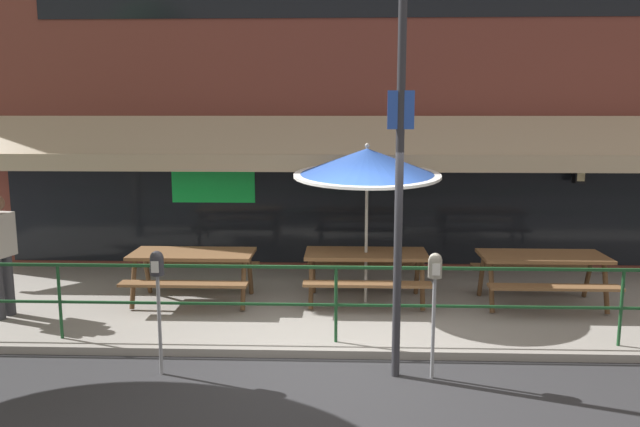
{
  "coord_description": "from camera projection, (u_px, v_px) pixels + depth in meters",
  "views": [
    {
      "loc": [
        0.08,
        -7.07,
        2.93
      ],
      "look_at": [
        -0.24,
        1.6,
        1.5
      ],
      "focal_mm": 35.0,
      "sensor_mm": 36.0,
      "label": 1
    }
  ],
  "objects": [
    {
      "name": "patio_deck",
      "position": [
        337.0,
        304.0,
        9.42
      ],
      "size": [
        15.0,
        4.0,
        0.1
      ],
      "primitive_type": "cube",
      "color": "gray",
      "rests_on": "ground"
    },
    {
      "name": "pedestrian_walking",
      "position": [
        0.0,
        250.0,
        8.52
      ],
      "size": [
        0.32,
        0.61,
        1.71
      ],
      "color": "#333338",
      "rests_on": "patio_deck"
    },
    {
      "name": "restaurant_building",
      "position": [
        339.0,
        68.0,
        11.02
      ],
      "size": [
        15.0,
        1.6,
        7.43
      ],
      "color": "brown",
      "rests_on": "ground"
    },
    {
      "name": "parking_meter_near",
      "position": [
        157.0,
        275.0,
        6.84
      ],
      "size": [
        0.15,
        0.16,
        1.42
      ],
      "color": "gray",
      "rests_on": "ground"
    },
    {
      "name": "patio_railing",
      "position": [
        336.0,
        287.0,
        7.62
      ],
      "size": [
        13.84,
        0.04,
        0.97
      ],
      "color": "#194723",
      "rests_on": "patio_deck"
    },
    {
      "name": "ground_plane",
      "position": [
        335.0,
        359.0,
        7.45
      ],
      "size": [
        120.0,
        120.0,
        0.0
      ],
      "primitive_type": "plane",
      "color": "#2D2D30"
    },
    {
      "name": "picnic_table_centre",
      "position": [
        366.0,
        263.0,
        9.25
      ],
      "size": [
        1.8,
        1.42,
        0.76
      ],
      "color": "brown",
      "rests_on": "patio_deck"
    },
    {
      "name": "picnic_table_left",
      "position": [
        193.0,
        263.0,
        9.25
      ],
      "size": [
        1.8,
        1.42,
        0.76
      ],
      "color": "brown",
      "rests_on": "patio_deck"
    },
    {
      "name": "patio_umbrella_centre",
      "position": [
        367.0,
        163.0,
        9.01
      ],
      "size": [
        2.14,
        2.14,
        2.38
      ],
      "color": "#B7B2A8",
      "rests_on": "patio_deck"
    },
    {
      "name": "street_sign_pole",
      "position": [
        399.0,
        190.0,
        6.64
      ],
      "size": [
        0.28,
        0.09,
        4.08
      ],
      "color": "#2D2D33",
      "rests_on": "ground"
    },
    {
      "name": "parking_meter_far",
      "position": [
        435.0,
        278.0,
        6.73
      ],
      "size": [
        0.15,
        0.16,
        1.42
      ],
      "color": "gray",
      "rests_on": "ground"
    },
    {
      "name": "picnic_table_right",
      "position": [
        542.0,
        265.0,
        9.09
      ],
      "size": [
        1.8,
        1.42,
        0.76
      ],
      "color": "brown",
      "rests_on": "patio_deck"
    }
  ]
}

